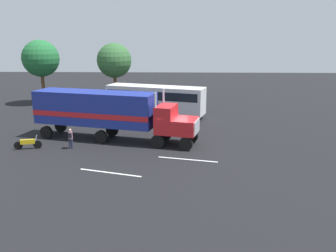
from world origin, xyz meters
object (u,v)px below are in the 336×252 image
(motorcycle, at_px, (28,143))
(tree_center, at_px, (41,59))
(semi_truck, at_px, (107,111))
(tree_left, at_px, (114,61))
(parked_car, at_px, (72,104))
(person_bystander, at_px, (71,138))
(parked_bus, at_px, (155,98))

(motorcycle, distance_m, tree_center, 20.52)
(semi_truck, bearing_deg, tree_left, 98.31)
(tree_center, bearing_deg, tree_left, 10.42)
(parked_car, height_order, tree_center, tree_center)
(person_bystander, height_order, tree_center, tree_center)
(parked_bus, relative_size, tree_left, 1.42)
(person_bystander, relative_size, motorcycle, 0.79)
(parked_bus, xyz_separation_m, tree_left, (-6.07, 8.63, 3.53))
(person_bystander, bearing_deg, semi_truck, 45.76)
(parked_car, xyz_separation_m, motorcycle, (1.01, -14.79, -0.33))
(parked_car, relative_size, tree_center, 0.56)
(person_bystander, xyz_separation_m, parked_bus, (5.93, 11.66, 1.17))
(motorcycle, height_order, tree_left, tree_left)
(parked_bus, height_order, tree_left, tree_left)
(parked_bus, relative_size, tree_center, 1.35)
(motorcycle, bearing_deg, person_bystander, 4.18)
(parked_car, distance_m, motorcycle, 14.83)
(semi_truck, bearing_deg, motorcycle, -154.56)
(person_bystander, relative_size, tree_left, 0.21)
(parked_bus, distance_m, tree_left, 11.13)
(semi_truck, height_order, person_bystander, semi_truck)
(parked_car, bearing_deg, tree_left, 53.59)
(person_bystander, relative_size, parked_bus, 0.14)
(parked_bus, xyz_separation_m, tree_center, (-15.33, 6.93, 3.88))
(tree_left, height_order, tree_center, tree_center)
(parked_car, bearing_deg, person_bystander, -73.26)
(person_bystander, height_order, parked_car, person_bystander)
(person_bystander, xyz_separation_m, tree_center, (-9.40, 18.59, 5.05))
(parked_bus, height_order, parked_car, parked_bus)
(parked_car, height_order, motorcycle, parked_car)
(semi_truck, xyz_separation_m, tree_center, (-11.86, 16.07, 3.42))
(motorcycle, bearing_deg, tree_center, 107.77)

